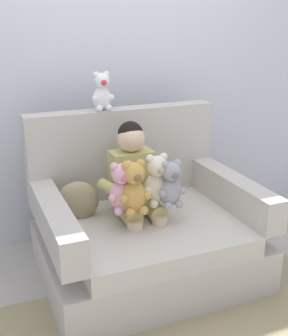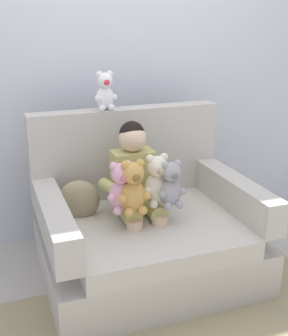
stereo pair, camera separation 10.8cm
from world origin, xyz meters
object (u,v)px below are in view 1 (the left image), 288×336
armchair (144,229)px  plush_white_on_backrest (102,92)px  plush_honey (134,189)px  plush_grey (171,185)px  seated_child (135,182)px  plush_cream (157,181)px  throw_pillow (78,201)px  plush_pink (122,189)px

armchair → plush_white_on_backrest: plush_white_on_backrest is taller
plush_honey → plush_grey: bearing=13.1°
seated_child → plush_honey: bearing=-120.3°
plush_cream → plush_grey: size_ratio=1.10×
throw_pillow → plush_pink: bearing=-52.2°
throw_pillow → plush_grey: bearing=-31.3°
plush_pink → seated_child: bearing=62.7°
plush_pink → plush_cream: (0.23, 0.02, 0.01)m
plush_white_on_backrest → throw_pillow: plush_white_on_backrest is taller
plush_pink → plush_grey: bearing=7.5°
seated_child → plush_cream: bearing=-65.5°
armchair → plush_pink: size_ratio=4.26×
plush_grey → plush_honey: bearing=-176.0°
plush_honey → throw_pillow: (-0.25, 0.30, -0.16)m
seated_child → plush_cream: size_ratio=2.60×
plush_pink → plush_honey: 0.07m
armchair → plush_white_on_backrest: size_ratio=5.18×
plush_grey → plush_honey: plush_honey is taller
plush_cream → plush_white_on_backrest: (-0.17, 0.47, 0.47)m
armchair → plush_pink: armchair is taller
armchair → seated_child: armchair is taller
plush_cream → throw_pillow: size_ratio=1.22×
throw_pillow → plush_white_on_backrest: bearing=43.1°
plush_white_on_backrest → plush_cream: bearing=-71.8°
plush_grey → plush_white_on_backrest: bearing=117.1°
plush_cream → plush_honey: size_ratio=0.99×
armchair → seated_child: bearing=144.3°
armchair → plush_grey: 0.40m
seated_child → plush_grey: (0.15, -0.20, 0.03)m
armchair → plush_white_on_backrest: bearing=110.4°
seated_child → plush_pink: size_ratio=2.71×
throw_pillow → seated_child: bearing=-16.4°
seated_child → plush_grey: 0.25m
armchair → plush_white_on_backrest: 0.91m
plush_pink → plush_grey: 0.30m
plush_honey → throw_pillow: plush_honey is taller
plush_pink → plush_cream: size_ratio=0.96×
plush_white_on_backrest → plush_grey: bearing=-67.9°
seated_child → plush_pink: (-0.14, -0.16, 0.04)m
seated_child → plush_pink: bearing=-139.5°
armchair → plush_honey: bearing=-128.2°
plush_grey → throw_pillow: 0.59m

